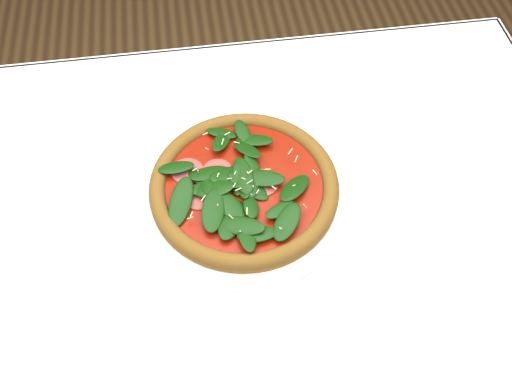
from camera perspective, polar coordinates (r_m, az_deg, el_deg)
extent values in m
plane|color=brown|center=(1.57, -1.60, -17.51)|extent=(6.00, 6.00, 0.00)
cube|color=white|center=(0.90, -2.66, -3.22)|extent=(1.20, 0.80, 0.04)
cylinder|color=#4C341E|center=(1.51, 17.04, 2.69)|extent=(0.06, 0.06, 0.71)
cube|color=white|center=(1.23, -4.74, 10.35)|extent=(1.20, 0.01, 0.22)
cylinder|color=white|center=(0.90, -1.18, -0.03)|extent=(0.34, 0.34, 0.01)
torus|color=white|center=(0.90, -1.18, 0.12)|extent=(0.34, 0.34, 0.01)
cylinder|color=#946223|center=(0.90, -1.19, 0.37)|extent=(0.39, 0.39, 0.01)
torus|color=#B17728|center=(0.89, -1.20, 0.67)|extent=(0.39, 0.39, 0.03)
cylinder|color=#941805|center=(0.89, -1.20, 0.67)|extent=(0.32, 0.32, 0.00)
cylinder|color=#9D3F3F|center=(0.89, -1.20, 0.82)|extent=(0.28, 0.28, 0.00)
ellipsoid|color=#133509|center=(0.88, -1.21, 1.20)|extent=(0.31, 0.31, 0.02)
cylinder|color=#FBE6A3|center=(0.87, -1.22, 1.43)|extent=(0.28, 0.28, 0.00)
cylinder|color=white|center=(1.05, 14.42, 7.84)|extent=(0.14, 0.14, 0.01)
torus|color=white|center=(1.05, 14.46, 7.96)|extent=(0.14, 0.14, 0.01)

